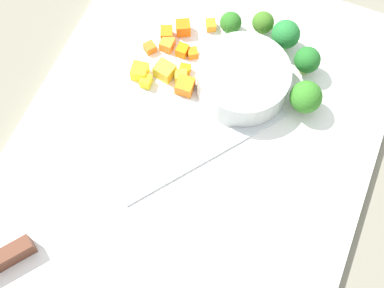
{
  "coord_description": "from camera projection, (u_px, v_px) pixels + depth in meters",
  "views": [
    {
      "loc": [
        0.22,
        0.09,
        0.55
      ],
      "look_at": [
        0.0,
        0.0,
        0.02
      ],
      "focal_mm": 52.35,
      "sensor_mm": 36.0,
      "label": 1
    }
  ],
  "objects": [
    {
      "name": "carrot_dice_0",
      "position": [
        185.0,
        86.0,
        0.61
      ],
      "size": [
        0.02,
        0.02,
        0.01
      ],
      "primitive_type": "cube",
      "rotation": [
        0.0,
        0.0,
        0.07
      ],
      "color": "orange",
      "rests_on": "cutting_board"
    },
    {
      "name": "broccoli_floret_2",
      "position": [
        263.0,
        23.0,
        0.63
      ],
      "size": [
        0.03,
        0.03,
        0.03
      ],
      "color": "#8CAE67",
      "rests_on": "cutting_board"
    },
    {
      "name": "chef_knife",
      "position": [
        83.0,
        216.0,
        0.55
      ],
      "size": [
        0.3,
        0.23,
        0.02
      ],
      "rotation": [
        0.0,
        0.0,
        2.5
      ],
      "color": "silver",
      "rests_on": "cutting_board"
    },
    {
      "name": "broccoli_floret_3",
      "position": [
        231.0,
        23.0,
        0.63
      ],
      "size": [
        0.02,
        0.02,
        0.03
      ],
      "color": "#85B554",
      "rests_on": "cutting_board"
    },
    {
      "name": "prep_bowl",
      "position": [
        243.0,
        80.0,
        0.6
      ],
      "size": [
        0.1,
        0.1,
        0.04
      ],
      "primitive_type": "cylinder",
      "color": "#B6BDB8",
      "rests_on": "cutting_board"
    },
    {
      "name": "carrot_dice_5",
      "position": [
        150.0,
        48.0,
        0.63
      ],
      "size": [
        0.02,
        0.02,
        0.01
      ],
      "primitive_type": "cube",
      "rotation": [
        0.0,
        0.0,
        0.92
      ],
      "color": "orange",
      "rests_on": "cutting_board"
    },
    {
      "name": "carrot_dice_3",
      "position": [
        211.0,
        25.0,
        0.64
      ],
      "size": [
        0.02,
        0.02,
        0.01
      ],
      "primitive_type": "cube",
      "rotation": [
        0.0,
        0.0,
        0.49
      ],
      "color": "orange",
      "rests_on": "cutting_board"
    },
    {
      "name": "carrot_dice_8",
      "position": [
        183.0,
        28.0,
        0.64
      ],
      "size": [
        0.02,
        0.02,
        0.02
      ],
      "primitive_type": "cube",
      "rotation": [
        0.0,
        0.0,
        0.5
      ],
      "color": "orange",
      "rests_on": "cutting_board"
    },
    {
      "name": "broccoli_floret_1",
      "position": [
        286.0,
        35.0,
        0.62
      ],
      "size": [
        0.03,
        0.03,
        0.04
      ],
      "color": "#86B75E",
      "rests_on": "cutting_board"
    },
    {
      "name": "carrot_dice_1",
      "position": [
        167.0,
        44.0,
        0.63
      ],
      "size": [
        0.02,
        0.01,
        0.01
      ],
      "primitive_type": "cube",
      "rotation": [
        0.0,
        0.0,
        1.57
      ],
      "color": "orange",
      "rests_on": "cutting_board"
    },
    {
      "name": "broccoli_floret_0",
      "position": [
        307.0,
        60.0,
        0.6
      ],
      "size": [
        0.03,
        0.03,
        0.04
      ],
      "color": "#8CAE55",
      "rests_on": "cutting_board"
    },
    {
      "name": "carrot_dice_2",
      "position": [
        182.0,
        50.0,
        0.63
      ],
      "size": [
        0.01,
        0.01,
        0.01
      ],
      "primitive_type": "cube",
      "rotation": [
        0.0,
        0.0,
        1.54
      ],
      "color": "orange",
      "rests_on": "cutting_board"
    },
    {
      "name": "broccoli_floret_4",
      "position": [
        306.0,
        97.0,
        0.58
      ],
      "size": [
        0.03,
        0.03,
        0.04
      ],
      "color": "#95AE61",
      "rests_on": "cutting_board"
    },
    {
      "name": "carrot_dice_4",
      "position": [
        167.0,
        34.0,
        0.64
      ],
      "size": [
        0.02,
        0.02,
        0.01
      ],
      "primitive_type": "cube",
      "rotation": [
        0.0,
        0.0,
        1.97
      ],
      "color": "orange",
      "rests_on": "cutting_board"
    },
    {
      "name": "carrot_dice_7",
      "position": [
        193.0,
        53.0,
        0.63
      ],
      "size": [
        0.02,
        0.02,
        0.01
      ],
      "primitive_type": "cube",
      "rotation": [
        0.0,
        0.0,
        0.58
      ],
      "color": "orange",
      "rests_on": "cutting_board"
    },
    {
      "name": "carrot_dice_6",
      "position": [
        185.0,
        71.0,
        0.62
      ],
      "size": [
        0.02,
        0.01,
        0.01
      ],
      "primitive_type": "cube",
      "rotation": [
        0.0,
        0.0,
        1.71
      ],
      "color": "orange",
      "rests_on": "cutting_board"
    },
    {
      "name": "ground_plane",
      "position": [
        192.0,
        152.0,
        0.6
      ],
      "size": [
        4.0,
        4.0,
        0.0
      ],
      "primitive_type": "plane",
      "color": "slate"
    },
    {
      "name": "pepper_dice_0",
      "position": [
        146.0,
        82.0,
        0.61
      ],
      "size": [
        0.01,
        0.01,
        0.01
      ],
      "primitive_type": "cube",
      "rotation": [
        0.0,
        0.0,
        1.64
      ],
      "color": "yellow",
      "rests_on": "cutting_board"
    },
    {
      "name": "cutting_board",
      "position": [
        192.0,
        150.0,
        0.59
      ],
      "size": [
        0.49,
        0.36,
        0.01
      ],
      "primitive_type": "cube",
      "color": "white",
      "rests_on": "ground_plane"
    },
    {
      "name": "pepper_dice_1",
      "position": [
        165.0,
        71.0,
        0.61
      ],
      "size": [
        0.02,
        0.02,
        0.02
      ],
      "primitive_type": "cube",
      "rotation": [
        0.0,
        0.0,
        1.36
      ],
      "color": "yellow",
      "rests_on": "cutting_board"
    },
    {
      "name": "pepper_dice_3",
      "position": [
        140.0,
        71.0,
        0.62
      ],
      "size": [
        0.02,
        0.02,
        0.02
      ],
      "primitive_type": "cube",
      "rotation": [
        0.0,
        0.0,
        0.16
      ],
      "color": "yellow",
      "rests_on": "cutting_board"
    },
    {
      "name": "pepper_dice_2",
      "position": [
        181.0,
        77.0,
        0.61
      ],
      "size": [
        0.02,
        0.02,
        0.01
      ],
      "primitive_type": "cube",
      "rotation": [
        0.0,
        0.0,
        0.43
      ],
      "color": "yellow",
      "rests_on": "cutting_board"
    }
  ]
}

